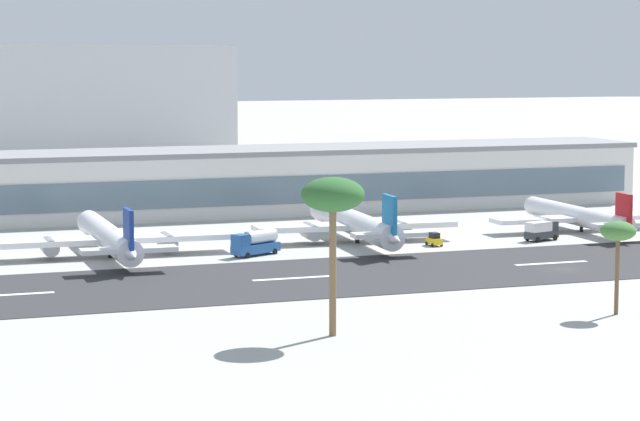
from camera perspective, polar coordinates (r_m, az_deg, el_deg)
The scene contains 15 objects.
ground_plane at distance 200.62m, azimuth 10.26°, elevation -2.47°, with size 1400.00×1400.00×0.00m, color #A8A8A3.
runway_strip at distance 205.34m, azimuth 9.50°, elevation -2.23°, with size 800.00×32.91×0.08m, color #2D2D30.
runway_centreline_dash_2 at distance 180.97m, azimuth -13.06°, elevation -3.49°, with size 12.00×1.20×0.01m, color white.
runway_centreline_dash_3 at distance 189.35m, azimuth -1.13°, elevation -2.88°, with size 12.00×1.20×0.01m, color white.
runway_centreline_dash_4 at distance 205.84m, azimuth 9.76°, elevation -2.20°, with size 12.00×1.20×0.01m, color white.
terminal_building at distance 270.27m, azimuth -1.82°, elevation 1.33°, with size 152.93×22.17×12.76m.
distant_hotel_block at distance 387.80m, azimuth -11.00°, elevation 4.38°, with size 94.59×36.02×33.88m, color #BCBCC1.
airliner_navy_tail_gate_0 at distance 211.17m, azimuth -8.88°, elevation -1.17°, with size 40.92×44.85×9.36m.
airliner_blue_tail_gate_1 at distance 224.90m, azimuth 1.57°, elevation -0.59°, with size 34.76×46.56×9.72m.
airliner_red_tail_gate_2 at distance 243.28m, azimuth 10.98°, elevation -0.27°, with size 32.77×39.52×8.25m.
service_box_truck_0 at distance 230.51m, azimuth 9.35°, elevation -0.83°, with size 6.44×4.10×3.25m.
service_baggage_tug_1 at distance 222.26m, azimuth 4.85°, elevation -1.23°, with size 1.94×3.23×2.20m.
service_fuel_truck_2 at distance 210.90m, azimuth -2.75°, elevation -1.37°, with size 8.74×6.25×3.95m.
palm_tree_1 at distance 165.94m, azimuth 12.49°, elevation -0.95°, with size 4.32×4.32×11.41m.
palm_tree_2 at distance 149.03m, azimuth 0.55°, elevation 0.53°, with size 7.08×7.08×17.87m.
Camera 1 is at (-99.00, -171.65, 31.35)m, focal length 75.68 mm.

